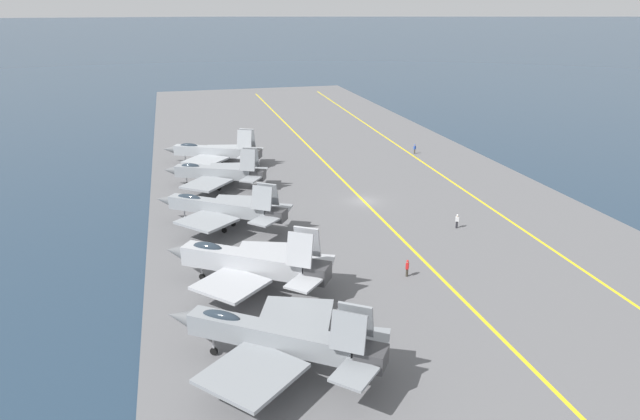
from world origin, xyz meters
TOP-DOWN VIEW (x-y plane):
  - ground_plane at (0.00, 0.00)m, footprint 2000.00×2000.00m
  - carrier_deck at (0.00, 0.00)m, footprint 216.21×55.50m
  - deck_stripe_foul_line at (0.00, -15.26)m, footprint 194.50×6.58m
  - deck_stripe_centerline at (0.00, 0.00)m, footprint 194.59×0.36m
  - parked_jet_nearest at (-33.55, 18.10)m, footprint 14.20×16.14m
  - parked_jet_second at (-20.46, 18.34)m, footprint 13.38×15.87m
  - parked_jet_third at (-5.10, 19.19)m, footprint 13.33×16.00m
  - parked_jet_fourth at (10.80, 18.50)m, footprint 13.92×15.05m
  - parked_jet_fifth at (23.41, 17.81)m, footprint 13.55×16.51m
  - crew_blue_vest at (21.79, -16.73)m, footprint 0.39×0.45m
  - crew_white_vest at (-11.84, -7.51)m, footprint 0.38×0.45m
  - crew_red_vest at (-22.08, 3.07)m, footprint 0.46×0.43m

SIDE VIEW (x-z plane):
  - ground_plane at x=0.00m, z-range 0.00..0.00m
  - carrier_deck at x=0.00m, z-range 0.00..0.40m
  - deck_stripe_foul_line at x=0.00m, z-range 0.40..0.41m
  - deck_stripe_centerline at x=0.00m, z-range 0.40..0.41m
  - crew_blue_vest at x=21.79m, z-range 0.48..2.15m
  - crew_white_vest at x=-11.84m, z-range 0.48..2.20m
  - crew_red_vest at x=-22.08m, z-range 0.48..2.22m
  - parked_jet_fifth at x=23.41m, z-range -0.45..5.63m
  - parked_jet_fourth at x=10.80m, z-range -0.38..5.67m
  - parked_jet_third at x=-5.10m, z-range -0.02..6.03m
  - parked_jet_second at x=-20.46m, z-range -0.25..6.27m
  - parked_jet_nearest at x=-33.55m, z-range -0.01..6.15m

